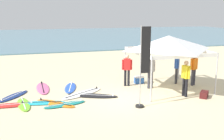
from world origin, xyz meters
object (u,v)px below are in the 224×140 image
surfboard_white (82,93)px  surfboard_blue (70,88)px  surfboard_orange (55,103)px  surfboard_black (93,96)px  person_blue (177,66)px  cooler_box (139,80)px  surfboard_lime (24,104)px  person_grey (151,70)px  surfboard_pink (43,88)px  gear_bag_near_tent (204,94)px  surfboard_navy (14,96)px  person_orange (194,67)px  surfboard_cyan (41,103)px  canopy_tent (168,43)px  person_yellow (186,76)px  surfboard_teal (65,104)px  surfboard_red (11,105)px  person_red (127,68)px  banner_flag (143,70)px

surfboard_white → surfboard_blue: bearing=108.5°
surfboard_orange → surfboard_white: 1.78m
surfboard_black → surfboard_orange: 1.91m
person_blue → cooler_box: size_ratio=3.42×
surfboard_lime → surfboard_white: size_ratio=0.78×
surfboard_blue → person_grey: bearing=-16.9°
surfboard_pink → gear_bag_near_tent: 8.04m
surfboard_navy → cooler_box: cooler_box is taller
surfboard_lime → person_orange: size_ratio=1.12×
surfboard_orange → person_grey: size_ratio=1.07×
surfboard_black → surfboard_cyan: 2.41m
canopy_tent → surfboard_navy: size_ratio=1.83×
cooler_box → person_yellow: bearing=-68.4°
surfboard_black → person_blue: bearing=10.7°
surfboard_teal → surfboard_white: 1.70m
surfboard_white → surfboard_navy: bearing=170.7°
person_blue → surfboard_red: bearing=-171.9°
surfboard_pink → cooler_box: size_ratio=4.67×
surfboard_navy → surfboard_red: bearing=-93.1°
person_grey → surfboard_orange: bearing=-167.7°
surfboard_pink → surfboard_cyan: (-0.19, -2.39, 0.00)m
gear_bag_near_tent → cooler_box: 3.80m
surfboard_white → person_orange: person_orange is taller
surfboard_black → cooler_box: 3.42m
surfboard_lime → person_grey: 6.43m
surfboard_teal → person_yellow: person_yellow is taller
surfboard_pink → gear_bag_near_tent: size_ratio=3.89×
surfboard_navy → surfboard_blue: size_ratio=0.90×
canopy_tent → cooler_box: bearing=124.0°
surfboard_black → surfboard_red: bearing=-175.4°
canopy_tent → surfboard_teal: canopy_tent is taller
surfboard_orange → surfboard_white: (1.41, 1.10, -0.00)m
surfboard_blue → person_red: bearing=-7.8°
canopy_tent → surfboard_black: 4.62m
canopy_tent → surfboard_navy: bearing=173.6°
surfboard_cyan → person_orange: (8.04, 0.70, 0.95)m
surfboard_pink → surfboard_blue: same height
surfboard_lime → surfboard_white: 2.84m
surfboard_navy → person_grey: size_ratio=1.12×
surfboard_white → surfboard_cyan: bearing=-156.6°
person_red → surfboard_red: bearing=-164.9°
person_grey → person_orange: 2.48m
surfboard_red → gear_bag_near_tent: (8.58, -1.40, 0.10)m
gear_bag_near_tent → cooler_box: (-1.91, 3.28, 0.06)m
surfboard_white → surfboard_red: bearing=-166.5°
surfboard_navy → surfboard_teal: (2.16, -1.89, 0.00)m
surfboard_red → banner_flag: 5.79m
surfboard_black → surfboard_orange: size_ratio=1.34×
canopy_tent → banner_flag: (-2.32, -2.20, -0.82)m
surfboard_black → person_orange: (5.66, 0.33, 0.95)m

